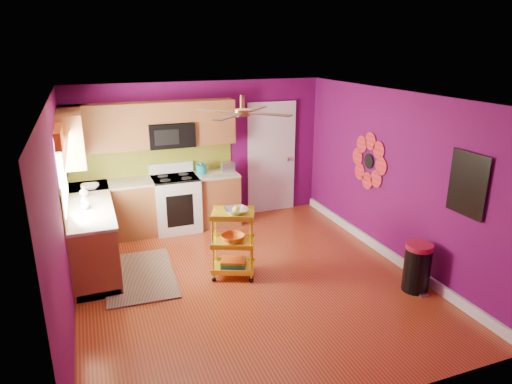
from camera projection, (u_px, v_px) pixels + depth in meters
name	position (u px, v px, depth m)	size (l,w,h in m)	color
ground	(249.00, 280.00, 6.29)	(5.00, 5.00, 0.00)	maroon
room_envelope	(250.00, 166.00, 5.79)	(4.54, 5.04, 2.52)	#620B55
lower_cabinets	(131.00, 218.00, 7.32)	(2.81, 2.31, 0.94)	brown
electric_range	(176.00, 203.00, 7.89)	(0.76, 0.66, 1.13)	white
upper_cabinetry	(128.00, 130.00, 7.24)	(2.80, 2.30, 1.26)	brown
left_window	(61.00, 154.00, 5.94)	(0.08, 1.35, 1.08)	white
panel_door	(271.00, 159.00, 8.62)	(0.95, 0.11, 2.15)	white
right_wall_art	(408.00, 170.00, 6.29)	(0.04, 2.74, 1.04)	black
ceiling_fan	(242.00, 112.00, 5.75)	(1.01, 1.01, 0.26)	#BF8C3F
shag_rug	(140.00, 276.00, 6.39)	(0.93, 1.52, 0.02)	black
rolling_cart	(234.00, 241.00, 6.25)	(0.69, 0.61, 1.04)	yellow
trash_can	(417.00, 267.00, 5.95)	(0.37, 0.39, 0.66)	black
teal_kettle	(201.00, 169.00, 7.94)	(0.18, 0.18, 0.21)	teal
toaster	(228.00, 167.00, 8.03)	(0.22, 0.15, 0.18)	beige
soap_bottle_a	(84.00, 201.00, 6.31)	(0.08, 0.08, 0.18)	#EA3F72
soap_bottle_b	(84.00, 191.00, 6.75)	(0.13, 0.13, 0.17)	white
counter_dish	(90.00, 187.00, 7.13)	(0.28, 0.28, 0.07)	white
counter_cup	(85.00, 206.00, 6.26)	(0.11, 0.11, 0.09)	white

